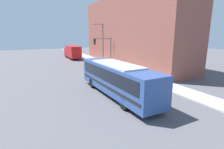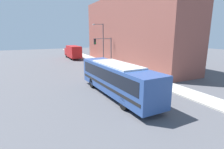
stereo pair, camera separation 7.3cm
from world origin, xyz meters
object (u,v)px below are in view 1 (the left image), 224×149
object	(u,v)px
traffic_light_pole	(105,47)
street_lamp	(102,41)
parking_meter	(118,64)
fire_hydrant	(140,75)
delivery_truck	(72,52)
city_bus	(117,77)

from	to	relation	value
traffic_light_pole	street_lamp	xyz separation A→B (m)	(1.00, 3.66, 0.95)
street_lamp	parking_meter	bearing A→B (deg)	-89.90
traffic_light_pole	fire_hydrant	bearing A→B (deg)	-83.75
delivery_truck	city_bus	bearing A→B (deg)	-95.49
city_bus	delivery_truck	distance (m)	27.67
parking_meter	street_lamp	xyz separation A→B (m)	(-0.01, 6.62, 3.49)
city_bus	traffic_light_pole	size ratio (longest dim) A/B	2.25
delivery_truck	traffic_light_pole	bearing A→B (deg)	-80.66
city_bus	traffic_light_pole	distance (m)	14.68
delivery_truck	traffic_light_pole	xyz separation A→B (m)	(2.28, -13.83, 1.91)
fire_hydrant	traffic_light_pole	size ratio (longest dim) A/B	0.14
traffic_light_pole	parking_meter	bearing A→B (deg)	-71.16
city_bus	traffic_light_pole	world-z (taller)	traffic_light_pole
delivery_truck	parking_meter	size ratio (longest dim) A/B	6.39
city_bus	street_lamp	bearing A→B (deg)	69.21
fire_hydrant	street_lamp	size ratio (longest dim) A/B	0.09
city_bus	fire_hydrant	bearing A→B (deg)	35.24
traffic_light_pole	parking_meter	xyz separation A→B (m)	(1.01, -2.96, -2.54)
traffic_light_pole	street_lamp	size ratio (longest dim) A/B	0.67
delivery_truck	traffic_light_pole	distance (m)	14.15
parking_meter	street_lamp	distance (m)	7.48
delivery_truck	traffic_light_pole	size ratio (longest dim) A/B	1.70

